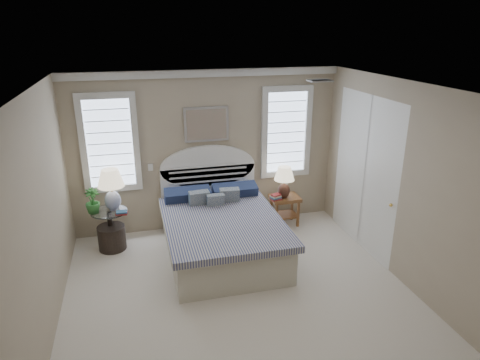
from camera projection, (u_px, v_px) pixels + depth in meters
name	position (u px, v px, depth m)	size (l,w,h in m)	color
floor	(245.00, 307.00, 5.39)	(4.50, 5.00, 0.01)	silver
ceiling	(247.00, 91.00, 4.47)	(4.50, 5.00, 0.01)	silver
wall_back	(207.00, 151.00, 7.20)	(4.50, 0.02, 2.70)	tan
wall_left	(35.00, 232.00, 4.39)	(0.02, 5.00, 2.70)	tan
wall_right	(416.00, 192.00, 5.46)	(0.02, 5.00, 2.70)	tan
crown_molding	(205.00, 73.00, 6.72)	(4.50, 0.08, 0.12)	silver
hvac_vent	(320.00, 81.00, 5.48)	(0.30, 0.20, 0.02)	#B2B2B2
switch_plate	(150.00, 167.00, 7.03)	(0.08, 0.01, 0.12)	silver
window_left	(110.00, 143.00, 6.73)	(0.90, 0.06, 1.60)	#C9DEFF
window_right	(286.00, 132.00, 7.43)	(0.90, 0.06, 1.60)	#C9DEFF
painting	(207.00, 124.00, 7.00)	(0.74, 0.04, 0.58)	silver
closet_door	(365.00, 173.00, 6.60)	(0.02, 1.80, 2.40)	white
bed	(221.00, 230.00, 6.58)	(1.72, 2.28, 1.47)	beige
side_table_left	(110.00, 225.00, 6.73)	(0.56, 0.56, 0.63)	black
nightstand_right	(285.00, 204.00, 7.52)	(0.50, 0.40, 0.53)	brown
floor_pot	(112.00, 238.00, 6.75)	(0.43, 0.43, 0.39)	black
lamp_left	(111.00, 185.00, 6.57)	(0.54, 0.54, 0.67)	white
lamp_right	(284.00, 179.00, 7.32)	(0.41, 0.41, 0.56)	black
potted_plant	(92.00, 201.00, 6.51)	(0.22, 0.22, 0.39)	#29672D
books_left	(122.00, 213.00, 6.53)	(0.18, 0.14, 0.05)	maroon
books_right	(276.00, 197.00, 7.32)	(0.21, 0.17, 0.10)	maroon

